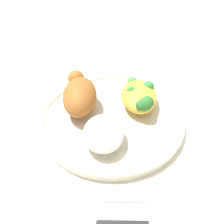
{
  "coord_description": "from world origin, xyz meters",
  "views": [
    {
      "loc": [
        -0.41,
        0.01,
        0.4
      ],
      "look_at": [
        0.0,
        0.0,
        0.03
      ],
      "focal_mm": 42.66,
      "sensor_mm": 36.0,
      "label": 1
    }
  ],
  "objects_px": {
    "plate": "(112,119)",
    "rice_pile": "(104,133)",
    "roasted_chicken": "(80,95)",
    "knife": "(97,224)",
    "fork": "(103,199)",
    "mac_cheese_with_broccoli": "(140,96)",
    "napkin": "(143,64)"
  },
  "relations": [
    {
      "from": "roasted_chicken",
      "to": "fork",
      "type": "relative_size",
      "value": 0.87
    },
    {
      "from": "mac_cheese_with_broccoli",
      "to": "knife",
      "type": "bearing_deg",
      "value": 161.41
    },
    {
      "from": "knife",
      "to": "napkin",
      "type": "bearing_deg",
      "value": -14.56
    },
    {
      "from": "mac_cheese_with_broccoli",
      "to": "fork",
      "type": "height_order",
      "value": "mac_cheese_with_broccoli"
    },
    {
      "from": "rice_pile",
      "to": "fork",
      "type": "distance_m",
      "value": 0.12
    },
    {
      "from": "rice_pile",
      "to": "knife",
      "type": "relative_size",
      "value": 0.5
    },
    {
      "from": "rice_pile",
      "to": "mac_cheese_with_broccoli",
      "type": "height_order",
      "value": "mac_cheese_with_broccoli"
    },
    {
      "from": "rice_pile",
      "to": "mac_cheese_with_broccoli",
      "type": "distance_m",
      "value": 0.13
    },
    {
      "from": "roasted_chicken",
      "to": "knife",
      "type": "distance_m",
      "value": 0.26
    },
    {
      "from": "mac_cheese_with_broccoli",
      "to": "knife",
      "type": "xyz_separation_m",
      "value": [
        -0.26,
        0.09,
        -0.04
      ]
    },
    {
      "from": "knife",
      "to": "napkin",
      "type": "distance_m",
      "value": 0.47
    },
    {
      "from": "roasted_chicken",
      "to": "fork",
      "type": "distance_m",
      "value": 0.22
    },
    {
      "from": "fork",
      "to": "knife",
      "type": "relative_size",
      "value": 0.75
    },
    {
      "from": "fork",
      "to": "napkin",
      "type": "distance_m",
      "value": 0.43
    },
    {
      "from": "knife",
      "to": "napkin",
      "type": "relative_size",
      "value": 1.7
    },
    {
      "from": "plate",
      "to": "mac_cheese_with_broccoli",
      "type": "xyz_separation_m",
      "value": [
        0.04,
        -0.06,
        0.03
      ]
    },
    {
      "from": "roasted_chicken",
      "to": "knife",
      "type": "xyz_separation_m",
      "value": [
        -0.25,
        -0.04,
        -0.05
      ]
    },
    {
      "from": "rice_pile",
      "to": "fork",
      "type": "relative_size",
      "value": 0.67
    },
    {
      "from": "roasted_chicken",
      "to": "rice_pile",
      "type": "xyz_separation_m",
      "value": [
        -0.1,
        -0.05,
        -0.01
      ]
    },
    {
      "from": "mac_cheese_with_broccoli",
      "to": "napkin",
      "type": "xyz_separation_m",
      "value": [
        0.2,
        -0.03,
        -0.04
      ]
    },
    {
      "from": "napkin",
      "to": "knife",
      "type": "bearing_deg",
      "value": 165.44
    },
    {
      "from": "plate",
      "to": "rice_pile",
      "type": "height_order",
      "value": "rice_pile"
    },
    {
      "from": "mac_cheese_with_broccoli",
      "to": "napkin",
      "type": "bearing_deg",
      "value": -9.01
    },
    {
      "from": "fork",
      "to": "napkin",
      "type": "relative_size",
      "value": 1.27
    },
    {
      "from": "roasted_chicken",
      "to": "knife",
      "type": "relative_size",
      "value": 0.65
    },
    {
      "from": "roasted_chicken",
      "to": "rice_pile",
      "type": "distance_m",
      "value": 0.11
    },
    {
      "from": "roasted_chicken",
      "to": "mac_cheese_with_broccoli",
      "type": "height_order",
      "value": "roasted_chicken"
    },
    {
      "from": "rice_pile",
      "to": "napkin",
      "type": "height_order",
      "value": "rice_pile"
    },
    {
      "from": "mac_cheese_with_broccoli",
      "to": "plate",
      "type": "bearing_deg",
      "value": 121.63
    },
    {
      "from": "mac_cheese_with_broccoli",
      "to": "napkin",
      "type": "relative_size",
      "value": 1.04
    },
    {
      "from": "fork",
      "to": "knife",
      "type": "bearing_deg",
      "value": 168.78
    },
    {
      "from": "mac_cheese_with_broccoli",
      "to": "fork",
      "type": "distance_m",
      "value": 0.24
    }
  ]
}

